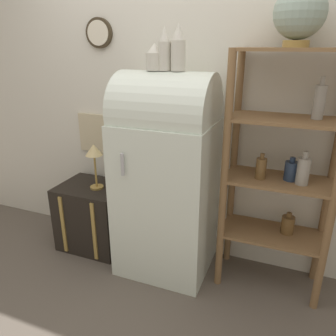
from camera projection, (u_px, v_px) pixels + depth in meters
name	position (u px, v px, depth m)	size (l,w,h in m)	color
ground_plane	(154.00, 283.00, 2.48)	(12.00, 12.00, 0.00)	#60564C
wall_back	(181.00, 92.00, 2.50)	(7.00, 0.09, 2.70)	silver
refrigerator	(166.00, 174.00, 2.42)	(0.68, 0.62, 1.53)	silver
suitcase_trunk	(94.00, 216.00, 2.87)	(0.55, 0.46, 0.57)	black
shelf_unit	(282.00, 165.00, 2.17)	(0.72, 0.38, 1.67)	olive
globe	(300.00, 13.00, 1.86)	(0.30, 0.30, 0.34)	#AD8942
vase_left	(155.00, 58.00, 2.16)	(0.12, 0.12, 0.17)	beige
vase_center	(165.00, 50.00, 2.11)	(0.08, 0.08, 0.28)	beige
vase_right	(178.00, 49.00, 2.08)	(0.09, 0.09, 0.29)	beige
desk_lamp	(94.00, 154.00, 2.62)	(0.14, 0.14, 0.38)	#AD8942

